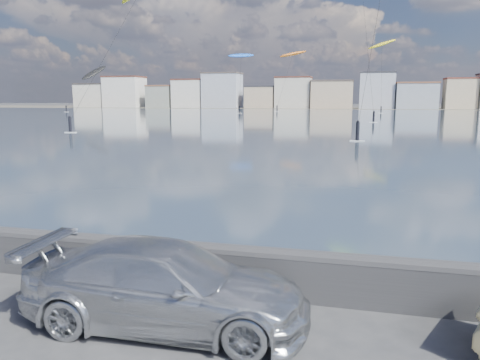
{
  "coord_description": "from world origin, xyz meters",
  "views": [
    {
      "loc": [
        3.53,
        -6.27,
        4.05
      ],
      "look_at": [
        1.0,
        4.0,
        2.2
      ],
      "focal_mm": 35.0,
      "sensor_mm": 36.0,
      "label": 1
    }
  ],
  "objects": [
    {
      "name": "kitesurfer_0",
      "position": [
        -78.88,
        131.72,
        12.03
      ],
      "size": [
        6.66,
        18.9,
        15.26
      ],
      "color": "black",
      "rests_on": "ground"
    },
    {
      "name": "far_shore_strip",
      "position": [
        0.0,
        200.0,
        0.01
      ],
      "size": [
        500.0,
        60.0,
        0.0
      ],
      "primitive_type": "cube",
      "color": "#4C473D",
      "rests_on": "ground"
    },
    {
      "name": "kitesurfer_1",
      "position": [
        9.97,
        139.2,
        19.16
      ],
      "size": [
        8.8,
        13.72,
        21.29
      ],
      "color": "yellow",
      "rests_on": "ground"
    },
    {
      "name": "far_buildings",
      "position": [
        1.31,
        186.0,
        6.03
      ],
      "size": [
        240.79,
        13.26,
        14.6
      ],
      "color": "beige",
      "rests_on": "ground"
    },
    {
      "name": "car_silver",
      "position": [
        0.35,
        1.11,
        0.75
      ],
      "size": [
        5.24,
        2.28,
        1.5
      ],
      "primitive_type": "imported",
      "rotation": [
        0.0,
        0.0,
        1.61
      ],
      "color": "silver",
      "rests_on": "ground"
    },
    {
      "name": "bay_water",
      "position": [
        0.0,
        91.5,
        0.01
      ],
      "size": [
        500.0,
        177.0,
        0.0
      ],
      "primitive_type": "cube",
      "color": "#395265",
      "rests_on": "ground"
    },
    {
      "name": "kitesurfer_15",
      "position": [
        -16.73,
        145.98,
        17.68
      ],
      "size": [
        9.46,
        14.08,
        19.49
      ],
      "color": "orange",
      "rests_on": "ground"
    },
    {
      "name": "ground",
      "position": [
        0.0,
        0.0,
        0.0
      ],
      "size": [
        700.0,
        700.0,
        0.0
      ],
      "primitive_type": "plane",
      "color": "#333335",
      "rests_on": "ground"
    },
    {
      "name": "kitesurfer_9",
      "position": [
        -29.32,
        128.4,
        16.0
      ],
      "size": [
        7.95,
        14.61,
        17.39
      ],
      "color": "blue",
      "rests_on": "ground"
    },
    {
      "name": "seawall",
      "position": [
        0.0,
        2.7,
        0.58
      ],
      "size": [
        400.0,
        0.36,
        1.08
      ],
      "color": "#28282B",
      "rests_on": "ground"
    }
  ]
}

